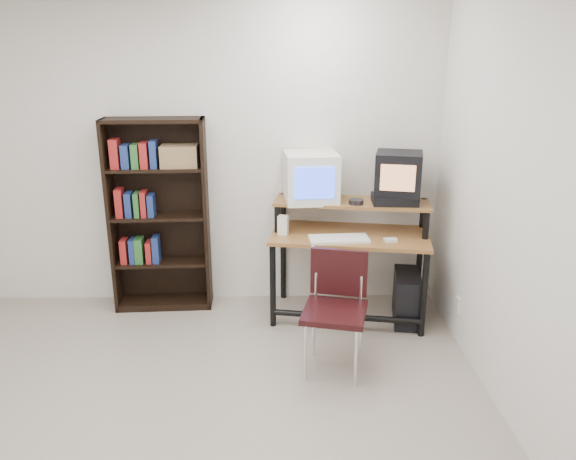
{
  "coord_description": "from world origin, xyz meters",
  "views": [
    {
      "loc": [
        0.6,
        -2.76,
        2.18
      ],
      "look_at": [
        0.68,
        1.1,
        0.93
      ],
      "focal_mm": 35.0,
      "sensor_mm": 36.0,
      "label": 1
    }
  ],
  "objects_px": {
    "crt_tv": "(398,173)",
    "school_chair": "(336,299)",
    "pc_tower": "(407,297)",
    "computer_desk": "(350,237)",
    "crt_monitor": "(311,177)",
    "bookshelf": "(159,213)"
  },
  "relations": [
    {
      "from": "crt_tv",
      "to": "school_chair",
      "type": "distance_m",
      "value": 1.27
    },
    {
      "from": "pc_tower",
      "to": "school_chair",
      "type": "height_order",
      "value": "school_chair"
    },
    {
      "from": "computer_desk",
      "to": "school_chair",
      "type": "bearing_deg",
      "value": -93.87
    },
    {
      "from": "pc_tower",
      "to": "school_chair",
      "type": "xyz_separation_m",
      "value": [
        -0.67,
        -0.69,
        0.31
      ]
    },
    {
      "from": "crt_monitor",
      "to": "crt_tv",
      "type": "height_order",
      "value": "crt_tv"
    },
    {
      "from": "crt_monitor",
      "to": "bookshelf",
      "type": "height_order",
      "value": "bookshelf"
    },
    {
      "from": "pc_tower",
      "to": "school_chair",
      "type": "relative_size",
      "value": 0.53
    },
    {
      "from": "crt_tv",
      "to": "bookshelf",
      "type": "xyz_separation_m",
      "value": [
        -1.99,
        0.17,
        -0.37
      ]
    },
    {
      "from": "crt_tv",
      "to": "school_chair",
      "type": "bearing_deg",
      "value": -109.87
    },
    {
      "from": "crt_monitor",
      "to": "crt_tv",
      "type": "distance_m",
      "value": 0.71
    },
    {
      "from": "crt_tv",
      "to": "bookshelf",
      "type": "bearing_deg",
      "value": -171.49
    },
    {
      "from": "crt_tv",
      "to": "pc_tower",
      "type": "relative_size",
      "value": 0.96
    },
    {
      "from": "crt_monitor",
      "to": "crt_tv",
      "type": "xyz_separation_m",
      "value": [
        0.7,
        -0.09,
        0.05
      ]
    },
    {
      "from": "computer_desk",
      "to": "bookshelf",
      "type": "height_order",
      "value": "bookshelf"
    },
    {
      "from": "bookshelf",
      "to": "computer_desk",
      "type": "bearing_deg",
      "value": -10.89
    },
    {
      "from": "school_chair",
      "to": "pc_tower",
      "type": "bearing_deg",
      "value": 59.05
    },
    {
      "from": "crt_tv",
      "to": "computer_desk",
      "type": "bearing_deg",
      "value": -157.06
    },
    {
      "from": "computer_desk",
      "to": "bookshelf",
      "type": "xyz_separation_m",
      "value": [
        -1.61,
        0.23,
        0.16
      ]
    },
    {
      "from": "computer_desk",
      "to": "crt_tv",
      "type": "xyz_separation_m",
      "value": [
        0.38,
        0.07,
        0.52
      ]
    },
    {
      "from": "crt_tv",
      "to": "pc_tower",
      "type": "bearing_deg",
      "value": -52.56
    },
    {
      "from": "pc_tower",
      "to": "bookshelf",
      "type": "distance_m",
      "value": 2.21
    },
    {
      "from": "crt_tv",
      "to": "bookshelf",
      "type": "height_order",
      "value": "bookshelf"
    }
  ]
}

